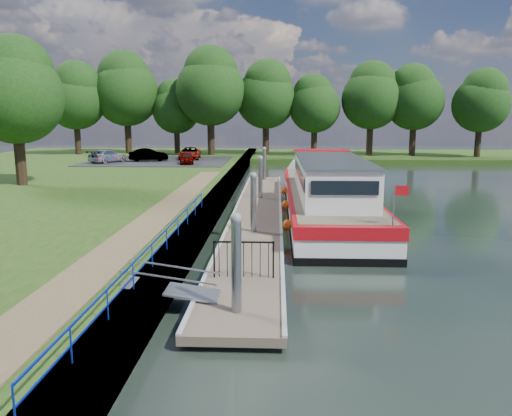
{
  "coord_description": "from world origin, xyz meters",
  "views": [
    {
      "loc": [
        0.98,
        -12.35,
        5.23
      ],
      "look_at": [
        0.11,
        8.58,
        1.4
      ],
      "focal_mm": 35.0,
      "sensor_mm": 36.0,
      "label": 1
    }
  ],
  "objects_px": {
    "barge": "(324,193)",
    "car_a": "(187,158)",
    "pontoon": "(258,216)",
    "car_d": "(190,153)",
    "car_c": "(107,156)",
    "car_b": "(148,155)"
  },
  "relations": [
    {
      "from": "car_c",
      "to": "pontoon",
      "type": "bearing_deg",
      "value": 147.34
    },
    {
      "from": "barge",
      "to": "car_b",
      "type": "relative_size",
      "value": 5.48
    },
    {
      "from": "car_b",
      "to": "car_d",
      "type": "height_order",
      "value": "car_b"
    },
    {
      "from": "pontoon",
      "to": "barge",
      "type": "relative_size",
      "value": 1.42
    },
    {
      "from": "pontoon",
      "to": "car_d",
      "type": "bearing_deg",
      "value": 106.85
    },
    {
      "from": "car_b",
      "to": "pontoon",
      "type": "bearing_deg",
      "value": -168.88
    },
    {
      "from": "pontoon",
      "to": "car_c",
      "type": "distance_m",
      "value": 27.99
    },
    {
      "from": "car_c",
      "to": "car_b",
      "type": "bearing_deg",
      "value": -135.85
    },
    {
      "from": "car_a",
      "to": "barge",
      "type": "bearing_deg",
      "value": -70.42
    },
    {
      "from": "barge",
      "to": "car_d",
      "type": "height_order",
      "value": "barge"
    },
    {
      "from": "car_a",
      "to": "car_c",
      "type": "xyz_separation_m",
      "value": [
        -8.11,
        1.36,
        0.07
      ]
    },
    {
      "from": "car_c",
      "to": "car_a",
      "type": "bearing_deg",
      "value": -166.32
    },
    {
      "from": "pontoon",
      "to": "car_d",
      "type": "relative_size",
      "value": 6.72
    },
    {
      "from": "car_a",
      "to": "car_d",
      "type": "bearing_deg",
      "value": 86.61
    },
    {
      "from": "pontoon",
      "to": "car_c",
      "type": "height_order",
      "value": "car_c"
    },
    {
      "from": "car_d",
      "to": "pontoon",
      "type": "bearing_deg",
      "value": -77.83
    },
    {
      "from": "car_a",
      "to": "car_c",
      "type": "bearing_deg",
      "value": 160.37
    },
    {
      "from": "car_a",
      "to": "car_d",
      "type": "relative_size",
      "value": 0.71
    },
    {
      "from": "barge",
      "to": "car_c",
      "type": "relative_size",
      "value": 5.05
    },
    {
      "from": "car_c",
      "to": "car_d",
      "type": "distance_m",
      "value": 8.49
    },
    {
      "from": "barge",
      "to": "car_a",
      "type": "bearing_deg",
      "value": 119.71
    },
    {
      "from": "car_b",
      "to": "car_d",
      "type": "distance_m",
      "value": 4.56
    }
  ]
}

